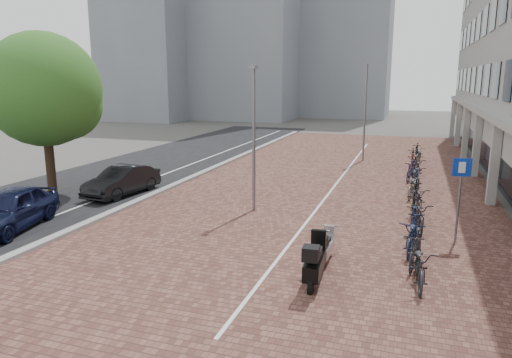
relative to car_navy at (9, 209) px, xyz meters
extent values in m
plane|color=#474442|center=(7.28, -1.21, -0.72)|extent=(140.00, 140.00, 0.00)
cube|color=brown|center=(9.28, 10.79, -0.71)|extent=(14.50, 42.00, 0.04)
cube|color=black|center=(-1.72, 10.79, -0.72)|extent=(8.00, 50.00, 0.03)
cube|color=gray|center=(2.18, 10.79, -0.65)|extent=(0.35, 42.00, 0.14)
cube|color=white|center=(0.28, 10.79, -0.70)|extent=(0.12, 44.00, 0.00)
cube|color=white|center=(9.48, 10.79, -0.69)|extent=(0.10, 30.00, 0.00)
cube|color=black|center=(16.88, 14.79, 0.98)|extent=(0.15, 38.00, 3.20)
cube|color=#9C9C97|center=(16.68, 14.79, 2.73)|extent=(1.60, 38.00, 0.30)
cube|color=#9C9C97|center=(16.08, 8.79, 0.98)|extent=(0.35, 0.35, 3.40)
cube|color=#9C9C97|center=(16.08, 14.79, 0.98)|extent=(0.35, 0.35, 3.40)
cube|color=#9C9C97|center=(16.08, 20.79, 0.98)|extent=(0.35, 0.35, 3.40)
cube|color=#9C9C97|center=(16.08, 26.79, 0.98)|extent=(0.35, 0.35, 3.40)
cube|color=#9C9C97|center=(16.08, 32.79, 0.98)|extent=(0.35, 0.35, 3.40)
cube|color=gray|center=(3.28, 53.79, 12.28)|extent=(12.00, 10.00, 26.00)
cube|color=gray|center=(-18.72, 40.79, 9.28)|extent=(10.00, 10.00, 20.00)
imported|color=black|center=(0.00, 0.00, 0.00)|extent=(2.62, 4.50, 1.44)
imported|color=black|center=(0.78, 5.43, -0.08)|extent=(1.78, 4.02, 1.28)
cylinder|color=slate|center=(14.39, 3.48, 0.52)|extent=(0.07, 0.07, 2.49)
cube|color=#0D33AD|center=(14.39, 3.45, 1.71)|extent=(0.56, 0.17, 0.56)
cylinder|color=gray|center=(7.18, 4.85, 2.03)|extent=(0.12, 0.12, 5.50)
cylinder|color=slate|center=(9.99, 17.76, 2.27)|extent=(0.12, 0.12, 5.99)
cylinder|color=#382619|center=(-2.14, 4.39, 0.82)|extent=(0.40, 0.40, 3.09)
sphere|color=#2D5A1F|center=(-2.14, 4.39, 3.91)|extent=(4.85, 4.85, 4.85)
sphere|color=#2D5A1F|center=(-1.59, 5.05, 3.25)|extent=(3.09, 3.09, 3.09)
imported|color=black|center=(13.30, -0.21, -0.20)|extent=(0.80, 2.01, 1.04)
imported|color=#222227|center=(13.18, 0.94, -0.20)|extent=(0.77, 1.80, 1.05)
imported|color=#121B33|center=(13.09, 2.09, -0.20)|extent=(0.86, 2.03, 1.04)
imported|color=black|center=(13.13, 3.24, -0.20)|extent=(0.67, 1.79, 1.05)
imported|color=#222328|center=(13.29, 4.39, -0.20)|extent=(0.91, 2.04, 1.04)
imported|color=black|center=(13.09, 5.54, -0.20)|extent=(0.54, 1.76, 1.05)
imported|color=black|center=(13.30, 6.69, -0.20)|extent=(0.70, 1.98, 1.04)
imported|color=black|center=(13.15, 7.84, -0.20)|extent=(0.55, 1.76, 1.05)
imported|color=#615E59|center=(13.05, 8.99, -0.20)|extent=(0.99, 2.06, 1.04)
imported|color=#121B33|center=(13.15, 10.14, -0.20)|extent=(0.51, 1.75, 1.05)
imported|color=black|center=(13.16, 11.29, -0.20)|extent=(0.99, 2.06, 1.04)
imported|color=#141638|center=(12.92, 12.44, -0.20)|extent=(0.84, 1.81, 1.05)
imported|color=black|center=(13.27, 13.59, -0.20)|extent=(0.69, 1.97, 1.04)
imported|color=#4D1514|center=(12.95, 14.74, -0.20)|extent=(0.51, 1.75, 1.05)
imported|color=black|center=(13.13, 15.89, -0.20)|extent=(0.71, 1.98, 1.04)
imported|color=black|center=(12.95, 17.04, -0.20)|extent=(0.55, 1.76, 1.05)
imported|color=#626059|center=(13.33, 18.19, -0.20)|extent=(0.88, 2.03, 1.04)
imported|color=black|center=(13.18, 19.34, -0.20)|extent=(0.63, 1.78, 1.05)
camera|label=1|loc=(12.92, -11.89, 4.36)|focal=32.86mm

